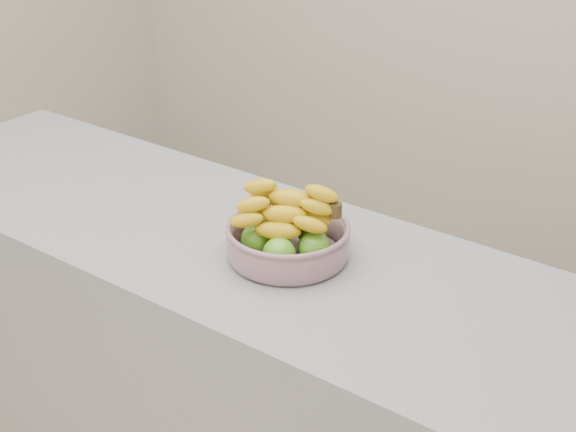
# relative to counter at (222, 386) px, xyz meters

# --- Properties ---
(counter) EXTENTS (2.00, 0.60, 0.90)m
(counter) POSITION_rel_counter_xyz_m (0.00, 0.00, 0.00)
(counter) COLOR #93949A
(counter) RESTS_ON ground
(fruit_bowl) EXTENTS (0.27, 0.27, 0.16)m
(fruit_bowl) POSITION_rel_counter_xyz_m (0.21, -0.00, 0.50)
(fruit_bowl) COLOR #8F97AC
(fruit_bowl) RESTS_ON counter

